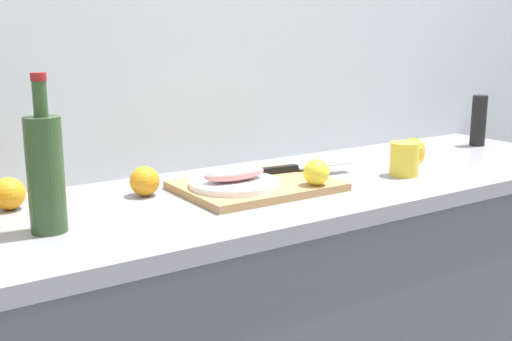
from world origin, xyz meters
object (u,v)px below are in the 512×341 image
white_plate (234,183)px  fish_fillet (234,174)px  cutting_board (256,186)px  pepper_mill (479,121)px  coffee_mug_0 (405,159)px  wine_bottle (45,171)px  lemon_0 (316,172)px  chef_knife (296,168)px  orange_0 (9,194)px

white_plate → fish_fillet: (-0.00, 0.00, 0.03)m
cutting_board → pepper_mill: bearing=5.1°
coffee_mug_0 → white_plate: bearing=170.2°
fish_fillet → pepper_mill: pepper_mill is taller
white_plate → wine_bottle: bearing=-174.6°
lemon_0 → coffee_mug_0: bearing=2.4°
lemon_0 → pepper_mill: pepper_mill is taller
wine_bottle → chef_knife: bearing=7.9°
pepper_mill → lemon_0: bearing=-167.3°
coffee_mug_0 → pepper_mill: size_ratio=0.68×
chef_knife → wine_bottle: 0.72m
fish_fillet → chef_knife: fish_fillet is taller
fish_fillet → coffee_mug_0: coffee_mug_0 is taller
pepper_mill → cutting_board: bearing=-174.9°
white_plate → coffee_mug_0: bearing=-9.8°
fish_fillet → pepper_mill: 1.07m
lemon_0 → white_plate: bearing=150.5°
wine_bottle → orange_0: bearing=98.3°
chef_knife → lemon_0: (-0.05, -0.16, 0.02)m
cutting_board → fish_fillet: fish_fillet is taller
white_plate → wine_bottle: 0.48m
coffee_mug_0 → pepper_mill: 0.59m
fish_fillet → lemon_0: size_ratio=2.55×
orange_0 → wine_bottle: bearing=-81.7°
wine_bottle → coffee_mug_0: wine_bottle is taller
lemon_0 → wine_bottle: bearing=175.0°
lemon_0 → pepper_mill: (0.89, 0.20, 0.04)m
fish_fillet → pepper_mill: (1.07, 0.10, 0.04)m
white_plate → orange_0: (-0.50, 0.17, 0.01)m
fish_fillet → wine_bottle: wine_bottle is taller
white_plate → chef_knife: (0.23, 0.05, 0.00)m
coffee_mug_0 → lemon_0: bearing=-177.6°
lemon_0 → wine_bottle: size_ratio=0.21×
white_plate → pepper_mill: pepper_mill is taller
cutting_board → chef_knife: 0.17m
white_plate → chef_knife: chef_knife is taller
wine_bottle → coffee_mug_0: size_ratio=2.68×
fish_fillet → orange_0: bearing=161.6°
white_plate → coffee_mug_0: (0.51, -0.09, 0.02)m
cutting_board → fish_fillet: bearing=-172.3°
chef_knife → orange_0: bearing=178.0°
white_plate → orange_0: size_ratio=3.02×
fish_fillet → white_plate: bearing=0.0°
wine_bottle → white_plate: bearing=5.4°
fish_fillet → orange_0: orange_0 is taller
pepper_mill → fish_fillet: bearing=-174.8°
wine_bottle → lemon_0: bearing=-5.0°
coffee_mug_0 → orange_0: size_ratio=1.60×
white_plate → coffee_mug_0: size_ratio=1.88×
lemon_0 → wine_bottle: wine_bottle is taller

